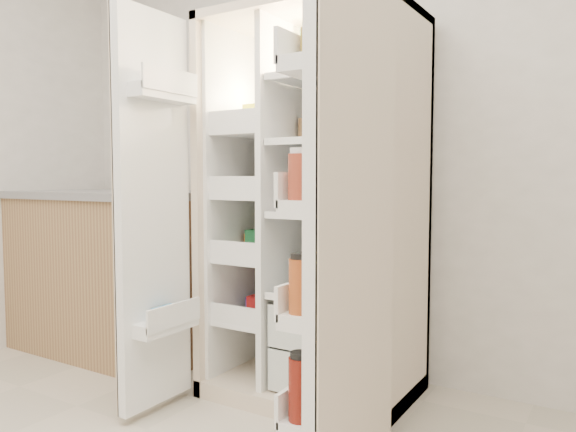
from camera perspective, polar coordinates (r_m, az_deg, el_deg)
The scene contains 5 objects.
wall_back at distance 2.94m, azimuth 7.39°, elevation 9.97°, with size 4.00×0.02×2.70m, color silver.
refrigerator at distance 2.65m, azimuth 3.59°, elevation -2.46°, with size 0.92×0.70×1.80m.
freezer_door at distance 2.46m, azimuth -13.86°, elevation 0.37°, with size 0.15×0.40×1.72m.
fridge_door at distance 1.81m, azimuth 6.26°, elevation -1.34°, with size 0.17×0.58×1.72m.
kitchen_counter at distance 3.47m, azimuth -17.70°, elevation -5.45°, with size 1.33×0.71×0.96m.
Camera 1 is at (1.21, -0.67, 1.04)m, focal length 34.00 mm.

